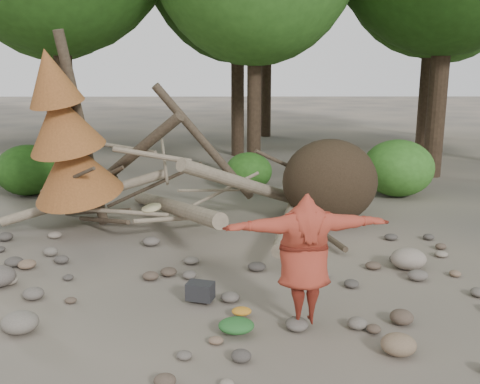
{
  "coord_description": "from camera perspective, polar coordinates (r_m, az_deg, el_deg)",
  "views": [
    {
      "loc": [
        0.42,
        -7.79,
        3.58
      ],
      "look_at": [
        0.5,
        1.5,
        1.4
      ],
      "focal_mm": 40.0,
      "sensor_mm": 36.0,
      "label": 1
    }
  ],
  "objects": [
    {
      "name": "ground",
      "position": [
        8.58,
        -3.3,
        -11.46
      ],
      "size": [
        120.0,
        120.0,
        0.0
      ],
      "primitive_type": "plane",
      "color": "#514C44",
      "rests_on": "ground"
    },
    {
      "name": "deadfall_pile",
      "position": [
        12.42,
        6.95,
        0.88
      ],
      "size": [
        8.55,
        5.24,
        3.3
      ],
      "color": "#332619",
      "rests_on": "ground"
    },
    {
      "name": "dead_conifer",
      "position": [
        11.8,
        -17.98,
        5.41
      ],
      "size": [
        2.06,
        2.16,
        4.35
      ],
      "color": "#4C3F30",
      "rests_on": "ground"
    },
    {
      "name": "bush_left",
      "position": [
        16.37,
        -21.67,
        2.19
      ],
      "size": [
        1.8,
        1.8,
        1.44
      ],
      "primitive_type": "ellipsoid",
      "color": "#225015",
      "rests_on": "ground"
    },
    {
      "name": "bush_mid",
      "position": [
        15.89,
        0.92,
        2.23
      ],
      "size": [
        1.4,
        1.4,
        1.12
      ],
      "primitive_type": "ellipsoid",
      "color": "#2E661D",
      "rests_on": "ground"
    },
    {
      "name": "bush_right",
      "position": [
        15.73,
        16.49,
        2.47
      ],
      "size": [
        2.0,
        2.0,
        1.6
      ],
      "primitive_type": "ellipsoid",
      "color": "#397925",
      "rests_on": "ground"
    },
    {
      "name": "frisbee_thrower",
      "position": [
        7.45,
        6.88,
        -7.08
      ],
      "size": [
        3.42,
        0.9,
        1.86
      ],
      "color": "#9C3323",
      "rests_on": "ground"
    },
    {
      "name": "backpack",
      "position": [
        8.46,
        -4.25,
        -10.85
      ],
      "size": [
        0.47,
        0.37,
        0.27
      ],
      "primitive_type": "cube",
      "rotation": [
        0.0,
        0.0,
        -0.28
      ],
      "color": "black",
      "rests_on": "ground"
    },
    {
      "name": "cloth_green",
      "position": [
        7.52,
        -0.4,
        -14.4
      ],
      "size": [
        0.5,
        0.41,
        0.19
      ],
      "primitive_type": "ellipsoid",
      "color": "#265F27",
      "rests_on": "ground"
    },
    {
      "name": "cloth_orange",
      "position": [
        8.01,
        0.17,
        -12.92
      ],
      "size": [
        0.29,
        0.24,
        0.11
      ],
      "primitive_type": "ellipsoid",
      "color": "#C07B21",
      "rests_on": "ground"
    },
    {
      "name": "boulder_front_left",
      "position": [
        8.15,
        -22.41,
        -12.73
      ],
      "size": [
        0.51,
        0.45,
        0.3
      ],
      "primitive_type": "ellipsoid",
      "color": "slate",
      "rests_on": "ground"
    },
    {
      "name": "boulder_front_right",
      "position": [
        7.35,
        16.56,
        -15.33
      ],
      "size": [
        0.45,
        0.41,
        0.27
      ],
      "primitive_type": "ellipsoid",
      "color": "#7E674E",
      "rests_on": "ground"
    },
    {
      "name": "boulder_mid_right",
      "position": [
        10.21,
        17.53,
        -6.81
      ],
      "size": [
        0.64,
        0.58,
        0.38
      ],
      "primitive_type": "ellipsoid",
      "color": "gray",
      "rests_on": "ground"
    }
  ]
}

